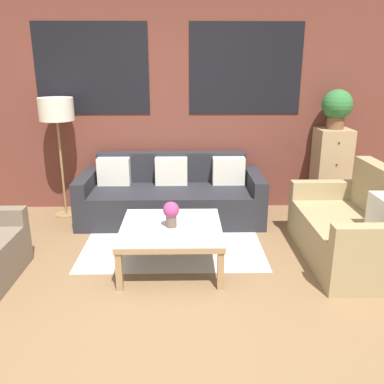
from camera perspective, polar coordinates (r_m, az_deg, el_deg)
The scene contains 10 objects.
ground_plane at distance 3.41m, azimuth -4.17°, elevation -15.53°, with size 16.00×16.00×0.00m, color brown.
wall_back_brick at distance 5.32m, azimuth -3.16°, elevation 12.63°, with size 8.40×0.09×2.80m.
rug at distance 4.49m, azimuth -2.66°, elevation -6.89°, with size 1.89×1.45×0.00m.
couch_dark at distance 5.06m, azimuth -2.91°, elevation -0.63°, with size 2.22×0.88×0.78m.
settee_vintage at distance 4.27m, azimuth 21.67°, elevation -5.02°, with size 0.80×1.44×0.92m.
coffee_table at distance 3.84m, azimuth -2.95°, elevation -5.59°, with size 0.94×0.94×0.41m.
floor_lamp at distance 5.20m, azimuth -18.48°, elevation 10.35°, with size 0.41×0.41×1.48m.
drawer_cabinet at distance 5.52m, azimuth 18.82°, elevation 2.79°, with size 0.42×0.41×1.09m.
potted_plant at distance 5.38m, azimuth 19.68°, elevation 11.22°, with size 0.37×0.37×0.48m.
flower_vase at distance 3.75m, azimuth -2.95°, elevation -2.90°, with size 0.15×0.15×0.24m.
Camera 1 is at (0.18, -2.85, 1.86)m, focal length 38.00 mm.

